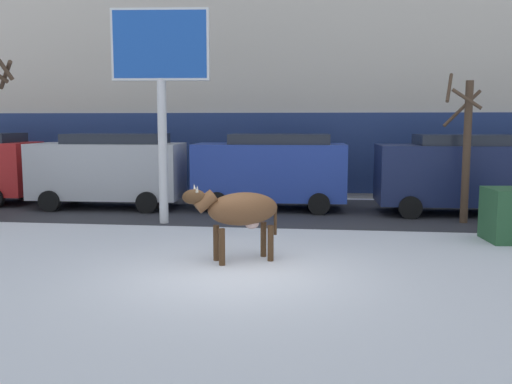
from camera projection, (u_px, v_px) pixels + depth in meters
name	position (u px, v px, depth m)	size (l,w,h in m)	color
ground_plane	(236.00, 273.00, 10.05)	(120.00, 120.00, 0.00)	white
road_strip	(273.00, 211.00, 17.07)	(60.00, 5.60, 0.01)	#333338
building_facade	(288.00, 25.00, 22.35)	(44.00, 6.10, 13.00)	beige
cow_brown	(240.00, 210.00, 10.82)	(1.88, 1.23, 1.54)	brown
billboard	(161.00, 58.00, 14.50)	(2.53, 0.44, 5.56)	silver
car_silver_van	(109.00, 168.00, 17.60)	(4.66, 2.24, 2.32)	#B7BABF
car_blue_van	(271.00, 169.00, 17.27)	(4.66, 2.24, 2.32)	#233D9E
car_navy_van	(459.00, 172.00, 16.34)	(4.66, 2.24, 2.32)	#19234C
pedestrian_near_billboard	(175.00, 172.00, 20.42)	(0.36, 0.24, 1.73)	#282833
pedestrian_by_cars	(167.00, 172.00, 20.46)	(0.36, 0.24, 1.73)	#282833
bare_tree_left_lot	(465.00, 144.00, 14.85)	(1.11, 1.18, 3.99)	#4C3828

